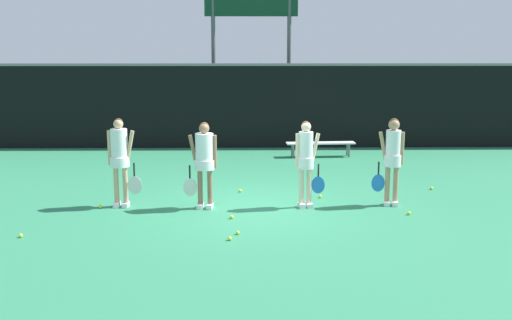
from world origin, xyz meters
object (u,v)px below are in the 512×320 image
(player_0, at_px, (120,155))
(tennis_ball_4, at_px, (131,188))
(player_2, at_px, (306,158))
(tennis_ball_7, at_px, (240,191))
(tennis_ball_8, at_px, (320,196))
(tennis_ball_1, at_px, (238,233))
(bench_courtside, at_px, (321,144))
(player_3, at_px, (392,154))
(tennis_ball_0, at_px, (431,188))
(tennis_ball_9, at_px, (232,217))
(scoreboard, at_px, (251,13))
(tennis_ball_2, at_px, (100,206))
(tennis_ball_5, at_px, (409,213))
(tennis_ball_3, at_px, (21,236))
(player_1, at_px, (204,157))
(tennis_ball_6, at_px, (230,238))

(player_0, xyz_separation_m, tennis_ball_4, (-0.09, 1.45, -1.02))
(player_2, height_order, tennis_ball_7, player_2)
(tennis_ball_8, bearing_deg, tennis_ball_7, 162.58)
(player_0, xyz_separation_m, tennis_ball_1, (2.37, -1.87, -1.03))
(bench_courtside, xyz_separation_m, tennis_ball_4, (-4.77, -3.97, -0.33))
(player_3, distance_m, tennis_ball_0, 2.07)
(tennis_ball_9, bearing_deg, tennis_ball_1, -82.32)
(scoreboard, xyz_separation_m, bench_courtside, (2.00, -3.20, -3.90))
(bench_courtside, height_order, tennis_ball_1, bench_courtside)
(tennis_ball_2, xyz_separation_m, tennis_ball_5, (6.05, -0.57, -0.00))
(tennis_ball_3, bearing_deg, tennis_ball_5, 10.41)
(player_2, xyz_separation_m, tennis_ball_9, (-1.46, -0.81, -0.98))
(tennis_ball_5, relative_size, tennis_ball_8, 1.03)
(scoreboard, relative_size, player_1, 3.21)
(player_2, relative_size, tennis_ball_1, 26.50)
(bench_courtside, height_order, tennis_ball_6, bench_courtside)
(player_1, height_order, tennis_ball_3, player_1)
(player_3, bearing_deg, player_2, -167.07)
(tennis_ball_6, bearing_deg, bench_courtside, 72.25)
(bench_courtside, xyz_separation_m, player_2, (-0.97, -5.53, 0.64))
(player_3, distance_m, tennis_ball_8, 1.80)
(tennis_ball_9, bearing_deg, tennis_ball_0, 26.78)
(tennis_ball_2, height_order, tennis_ball_3, tennis_ball_2)
(bench_courtside, distance_m, tennis_ball_3, 9.53)
(player_1, bearing_deg, tennis_ball_3, -141.47)
(tennis_ball_2, distance_m, tennis_ball_3, 2.05)
(player_2, relative_size, tennis_ball_9, 24.31)
(bench_courtside, bearing_deg, tennis_ball_9, -114.56)
(player_3, bearing_deg, scoreboard, 116.52)
(player_3, bearing_deg, tennis_ball_9, -155.00)
(tennis_ball_1, xyz_separation_m, tennis_ball_4, (-2.46, 3.33, 0.00))
(tennis_ball_3, bearing_deg, tennis_ball_1, 1.73)
(scoreboard, distance_m, tennis_ball_9, 10.45)
(player_2, distance_m, player_3, 1.76)
(tennis_ball_1, xyz_separation_m, tennis_ball_3, (-3.68, -0.11, 0.00))
(bench_courtside, relative_size, tennis_ball_8, 29.50)
(tennis_ball_7, bearing_deg, scoreboard, 87.68)
(tennis_ball_5, distance_m, tennis_ball_7, 3.76)
(tennis_ball_1, bearing_deg, tennis_ball_3, -178.27)
(tennis_ball_1, distance_m, tennis_ball_3, 3.68)
(tennis_ball_2, bearing_deg, player_0, 18.97)
(player_3, height_order, tennis_ball_3, player_3)
(player_1, distance_m, tennis_ball_8, 2.71)
(tennis_ball_1, distance_m, tennis_ball_4, 4.14)
(bench_courtside, relative_size, player_2, 1.16)
(scoreboard, distance_m, player_1, 9.40)
(bench_courtside, distance_m, tennis_ball_1, 7.66)
(bench_courtside, xyz_separation_m, player_0, (-4.68, -5.43, 0.69))
(tennis_ball_8, bearing_deg, tennis_ball_3, -154.30)
(player_2, relative_size, player_3, 0.98)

